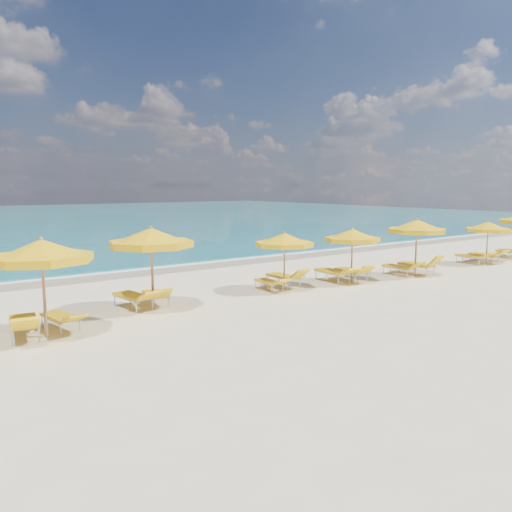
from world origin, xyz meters
TOP-DOWN VIEW (x-y plane):
  - ground_plane at (0.00, 0.00)m, footprint 120.00×120.00m
  - ocean at (0.00, 48.00)m, footprint 120.00×80.00m
  - wet_sand_band at (0.00, 7.40)m, footprint 120.00×2.60m
  - foam_line at (0.00, 8.20)m, footprint 120.00×1.20m
  - whitecap_near at (-6.00, 17.00)m, footprint 14.00×0.36m
  - whitecap_far at (8.00, 24.00)m, footprint 18.00×0.30m
  - umbrella_2 at (-8.00, -0.46)m, footprint 2.72×2.72m
  - umbrella_3 at (-4.62, 0.54)m, footprint 3.01×3.01m
  - umbrella_4 at (0.53, 0.45)m, footprint 2.16×2.16m
  - umbrella_5 at (3.61, 0.02)m, footprint 2.25×2.25m
  - umbrella_6 at (6.90, -0.54)m, footprint 2.85×2.85m
  - umbrella_7 at (12.56, -0.49)m, footprint 2.56×2.56m
  - lounger_2_left at (-8.48, -0.24)m, footprint 0.93×2.07m
  - lounger_2_right at (-7.53, -0.05)m, footprint 0.88×1.87m
  - lounger_3_left at (-5.04, 1.05)m, footprint 0.96×2.05m
  - lounger_3_right at (-4.27, 1.12)m, footprint 0.77×1.73m
  - lounger_4_left at (0.06, 0.72)m, footprint 0.58×1.67m
  - lounger_4_right at (0.97, 0.99)m, footprint 0.71×1.90m
  - lounger_5_left at (3.14, 0.57)m, footprint 0.73×2.09m
  - lounger_5_right at (3.97, 0.35)m, footprint 0.91×2.00m
  - lounger_6_left at (6.52, -0.03)m, footprint 0.75×1.85m
  - lounger_6_right at (7.43, -0.26)m, footprint 0.77×1.97m
  - lounger_7_left at (12.02, -0.03)m, footprint 0.65×1.85m
  - lounger_7_right at (13.02, -0.17)m, footprint 0.73×1.89m
  - lounger_8_left at (15.38, -0.31)m, footprint 0.82×1.92m

SIDE VIEW (x-z plane):
  - ground_plane at x=0.00m, z-range 0.00..0.00m
  - ocean at x=0.00m, z-range -0.15..0.15m
  - wet_sand_band at x=0.00m, z-range -0.01..0.01m
  - foam_line at x=0.00m, z-range -0.01..0.01m
  - whitecap_near at x=-6.00m, z-range -0.03..0.03m
  - whitecap_far at x=8.00m, z-range -0.03..0.03m
  - lounger_4_left at x=0.06m, z-range -0.11..0.50m
  - lounger_3_right at x=-4.27m, z-range -0.16..0.57m
  - lounger_2_right at x=-7.53m, z-range -0.11..0.53m
  - lounger_6_left at x=6.52m, z-range -0.15..0.58m
  - lounger_7_left at x=12.02m, z-range -0.14..0.58m
  - lounger_7_right at x=13.02m, z-range -0.16..0.61m
  - lounger_8_left at x=15.38m, z-range -0.18..0.64m
  - lounger_4_right at x=0.97m, z-range -0.19..0.65m
  - lounger_5_right at x=3.97m, z-range -0.17..0.64m
  - lounger_3_left at x=-5.04m, z-range -0.15..0.62m
  - lounger_2_left at x=-8.48m, z-range -0.17..0.65m
  - lounger_5_left at x=3.14m, z-range -0.14..0.62m
  - lounger_6_right at x=7.43m, z-range -0.23..0.73m
  - umbrella_7 at x=12.56m, z-range 0.75..2.89m
  - umbrella_4 at x=0.53m, z-range 0.77..2.94m
  - umbrella_5 at x=3.61m, z-range 0.77..2.97m
  - umbrella_6 at x=6.90m, z-range 0.87..3.34m
  - umbrella_2 at x=-8.00m, z-range 0.91..3.48m
  - umbrella_3 at x=-4.62m, z-range 0.93..3.55m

